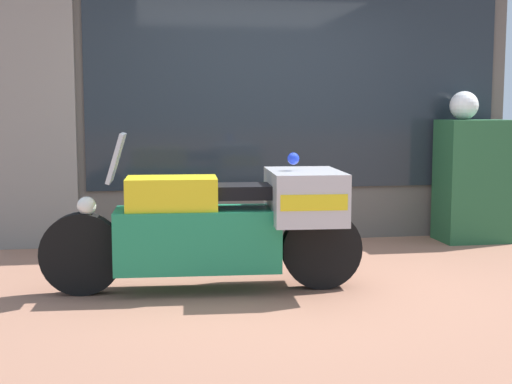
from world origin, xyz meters
name	(u,v)px	position (x,y,z in m)	size (l,w,h in m)	color
ground_plane	(303,283)	(0.00, 0.00, 0.00)	(60.00, 60.00, 0.00)	#8E604C
shop_building	(227,68)	(-0.35, 2.00, 1.77)	(5.20, 0.55, 3.53)	#56514C
window_display	(288,192)	(0.30, 2.03, 0.48)	(4.00, 0.30, 2.00)	slate
paramedic_motorcycle	(229,221)	(-0.60, -0.13, 0.53)	(2.40, 0.81, 1.19)	black
utility_cabinet	(474,181)	(2.13, 1.46, 0.62)	(0.71, 0.49, 1.24)	#235633
white_helmet	(464,105)	(2.02, 1.51, 1.39)	(0.29, 0.29, 0.29)	white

